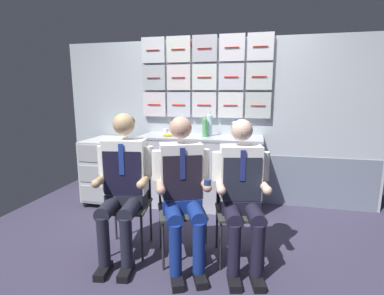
# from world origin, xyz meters

# --- Properties ---
(ground) EXTENTS (4.80, 4.80, 0.04)m
(ground) POSITION_xyz_m (0.00, 0.00, -0.02)
(ground) COLOR #383349
(galley_bulkhead) EXTENTS (4.20, 0.14, 2.19)m
(galley_bulkhead) POSITION_xyz_m (-0.02, 1.37, 1.12)
(galley_bulkhead) COLOR #B0BAC3
(galley_bulkhead) RESTS_ON ground
(galley_counter) EXTENTS (1.55, 0.53, 0.93)m
(galley_counter) POSITION_xyz_m (-0.13, 1.09, 0.46)
(galley_counter) COLOR #B7B8C6
(galley_counter) RESTS_ON ground
(service_trolley) EXTENTS (0.40, 0.65, 0.86)m
(service_trolley) POSITION_xyz_m (-1.43, 0.98, 0.46)
(service_trolley) COLOR black
(service_trolley) RESTS_ON ground
(folding_chair_left) EXTENTS (0.45, 0.46, 0.85)m
(folding_chair_left) POSITION_xyz_m (-0.60, -0.04, 0.52)
(folding_chair_left) COLOR #2D2D33
(folding_chair_left) RESTS_ON ground
(crew_member_left) EXTENTS (0.52, 0.66, 1.29)m
(crew_member_left) POSITION_xyz_m (-0.58, -0.20, 0.72)
(crew_member_left) COLOR black
(crew_member_left) RESTS_ON ground
(folding_chair_center) EXTENTS (0.52, 0.52, 0.85)m
(folding_chair_center) POSITION_xyz_m (-0.10, -0.04, 0.52)
(folding_chair_center) COLOR #2D2D33
(folding_chair_center) RESTS_ON ground
(crew_member_center) EXTENTS (0.55, 0.68, 1.27)m
(crew_member_center) POSITION_xyz_m (-0.04, -0.19, 0.70)
(crew_member_center) COLOR black
(crew_member_center) RESTS_ON ground
(folding_chair_right) EXTENTS (0.48, 0.48, 0.85)m
(folding_chair_right) POSITION_xyz_m (0.42, 0.05, 0.52)
(folding_chair_right) COLOR #2D2D33
(folding_chair_right) RESTS_ON ground
(crew_member_right) EXTENTS (0.50, 0.65, 1.25)m
(crew_member_right) POSITION_xyz_m (0.46, -0.11, 0.69)
(crew_member_right) COLOR black
(crew_member_right) RESTS_ON ground
(water_bottle_clear) EXTENTS (0.08, 0.08, 0.31)m
(water_bottle_clear) POSITION_xyz_m (-0.03, 1.16, 1.07)
(water_bottle_clear) COLOR silver
(water_bottle_clear) RESTS_ON galley_counter
(sparkling_bottle_green) EXTENTS (0.06, 0.06, 0.26)m
(sparkling_bottle_green) POSITION_xyz_m (-0.08, 1.07, 1.05)
(sparkling_bottle_green) COLOR #4DA159
(sparkling_bottle_green) RESTS_ON galley_counter
(water_bottle_short) EXTENTS (0.08, 0.08, 0.23)m
(water_bottle_short) POSITION_xyz_m (0.29, 1.11, 1.03)
(water_bottle_short) COLOR silver
(water_bottle_short) RESTS_ON galley_counter
(paper_cup_blue) EXTENTS (0.06, 0.06, 0.06)m
(paper_cup_blue) POSITION_xyz_m (0.30, 0.90, 0.96)
(paper_cup_blue) COLOR white
(paper_cup_blue) RESTS_ON galley_counter
(coffee_cup_white) EXTENTS (0.07, 0.07, 0.07)m
(coffee_cup_white) POSITION_xyz_m (-0.63, 1.20, 0.96)
(coffee_cup_white) COLOR silver
(coffee_cup_white) RESTS_ON galley_counter
(espresso_cup_small) EXTENTS (0.06, 0.06, 0.07)m
(espresso_cup_small) POSITION_xyz_m (-0.54, 1.25, 0.96)
(espresso_cup_small) COLOR navy
(espresso_cup_small) RESTS_ON galley_counter
(snack_banana) EXTENTS (0.17, 0.10, 0.04)m
(snack_banana) POSITION_xyz_m (-0.52, 0.98, 0.95)
(snack_banana) COLOR yellow
(snack_banana) RESTS_ON galley_counter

